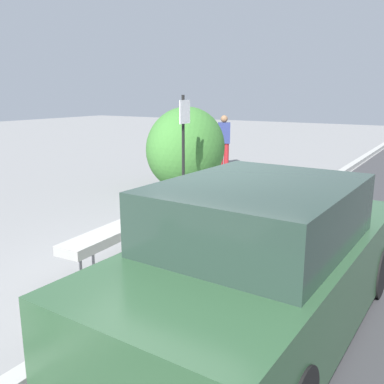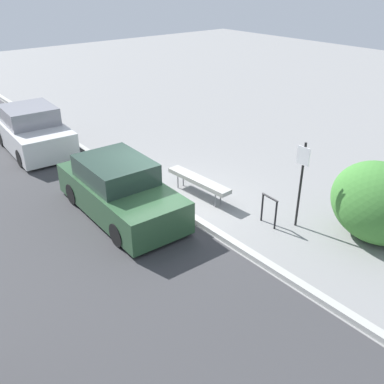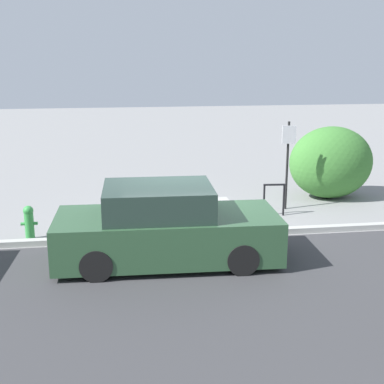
# 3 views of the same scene
# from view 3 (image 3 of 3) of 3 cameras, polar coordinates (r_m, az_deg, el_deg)

# --- Properties ---
(ground_plane) EXTENTS (60.00, 60.00, 0.00)m
(ground_plane) POSITION_cam_3_polar(r_m,az_deg,el_deg) (11.87, -1.25, -4.96)
(ground_plane) COLOR gray
(road_strip) EXTENTS (60.00, 10.00, 0.01)m
(road_strip) POSITION_cam_3_polar(r_m,az_deg,el_deg) (7.28, 3.98, -18.47)
(road_strip) COLOR #38383A
(road_strip) RESTS_ON ground_plane
(curb) EXTENTS (60.00, 0.20, 0.13)m
(curb) POSITION_cam_3_polar(r_m,az_deg,el_deg) (11.85, -1.25, -4.67)
(curb) COLOR #A8A8A3
(curb) RESTS_ON ground_plane
(bench) EXTENTS (2.32, 0.51, 0.57)m
(bench) POSITION_cam_3_polar(r_m,az_deg,el_deg) (12.68, -1.16, -1.29)
(bench) COLOR gray
(bench) RESTS_ON ground_plane
(bike_rack) EXTENTS (0.55, 0.09, 0.83)m
(bike_rack) POSITION_cam_3_polar(r_m,az_deg,el_deg) (13.52, 8.74, -0.45)
(bike_rack) COLOR black
(bike_rack) RESTS_ON ground_plane
(sign_post) EXTENTS (0.36, 0.08, 2.30)m
(sign_post) POSITION_cam_3_polar(r_m,az_deg,el_deg) (13.96, 10.17, 3.68)
(sign_post) COLOR black
(sign_post) RESTS_ON ground_plane
(fire_hydrant) EXTENTS (0.36, 0.22, 0.77)m
(fire_hydrant) POSITION_cam_3_polar(r_m,az_deg,el_deg) (12.21, -16.99, -3.03)
(fire_hydrant) COLOR #338C3F
(fire_hydrant) RESTS_ON ground_plane
(shrub_hedge) EXTENTS (2.36, 1.72, 2.02)m
(shrub_hedge) POSITION_cam_3_polar(r_m,az_deg,el_deg) (15.45, 14.60, 3.06)
(shrub_hedge) COLOR #3D7A33
(shrub_hedge) RESTS_ON ground_plane
(parked_car_near) EXTENTS (4.35, 1.92, 1.53)m
(parked_car_near) POSITION_cam_3_polar(r_m,az_deg,el_deg) (10.39, -2.86, -3.87)
(parked_car_near) COLOR black
(parked_car_near) RESTS_ON ground_plane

